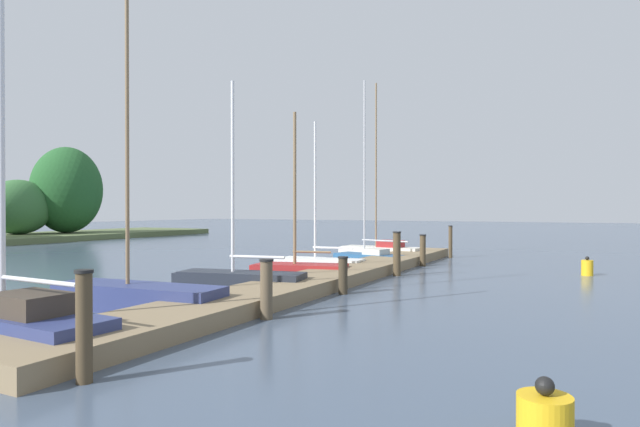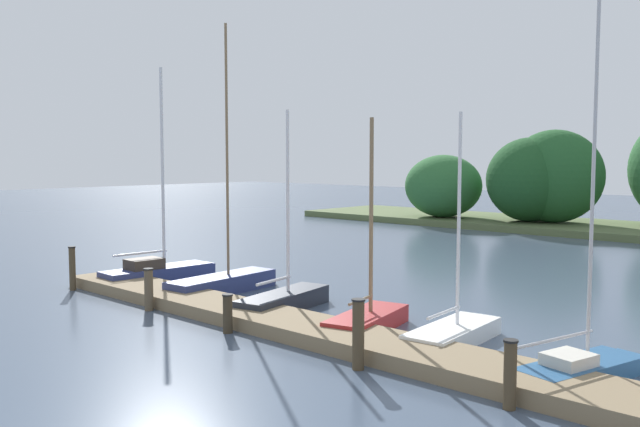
{
  "view_description": "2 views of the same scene",
  "coord_description": "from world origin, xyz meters",
  "px_view_note": "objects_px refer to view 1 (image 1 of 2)",
  "views": [
    {
      "loc": [
        -14.41,
        5.25,
        2.2
      ],
      "look_at": [
        2.8,
        14.02,
        2.03
      ],
      "focal_mm": 30.0,
      "sensor_mm": 36.0,
      "label": 1
    },
    {
      "loc": [
        11.06,
        0.5,
        4.32
      ],
      "look_at": [
        -1.23,
        13.59,
        2.83
      ],
      "focal_mm": 38.37,
      "sensor_mm": 36.0,
      "label": 2
    }
  ],
  "objects_px": {
    "mooring_piling_0": "(84,326)",
    "mooring_piling_1": "(266,289)",
    "sailboat_0": "(9,319)",
    "sailboat_5": "(367,255)",
    "channel_buoy_0": "(545,418)",
    "mooring_piling_4": "(423,250)",
    "sailboat_2": "(236,279)",
    "mooring_piling_2": "(343,275)",
    "mooring_piling_3": "(397,254)",
    "sailboat_6": "(379,249)",
    "sailboat_3": "(297,268)",
    "channel_buoy_1": "(587,268)",
    "sailboat_1": "(132,293)",
    "mooring_piling_5": "(450,242)",
    "sailboat_4": "(317,262)"
  },
  "relations": [
    {
      "from": "mooring_piling_5",
      "to": "sailboat_0",
      "type": "bearing_deg",
      "value": 171.28
    },
    {
      "from": "sailboat_3",
      "to": "sailboat_4",
      "type": "distance_m",
      "value": 2.27
    },
    {
      "from": "mooring_piling_2",
      "to": "sailboat_1",
      "type": "bearing_deg",
      "value": 141.47
    },
    {
      "from": "mooring_piling_2",
      "to": "mooring_piling_5",
      "type": "xyz_separation_m",
      "value": [
        11.42,
        -0.08,
        0.24
      ]
    },
    {
      "from": "channel_buoy_0",
      "to": "channel_buoy_1",
      "type": "distance_m",
      "value": 14.28
    },
    {
      "from": "channel_buoy_1",
      "to": "sailboat_6",
      "type": "bearing_deg",
      "value": 68.63
    },
    {
      "from": "sailboat_2",
      "to": "mooring_piling_3",
      "type": "relative_size",
      "value": 3.87
    },
    {
      "from": "sailboat_1",
      "to": "sailboat_5",
      "type": "bearing_deg",
      "value": -98.96
    },
    {
      "from": "sailboat_6",
      "to": "mooring_piling_1",
      "type": "relative_size",
      "value": 6.65
    },
    {
      "from": "sailboat_3",
      "to": "sailboat_5",
      "type": "bearing_deg",
      "value": -105.34
    },
    {
      "from": "sailboat_1",
      "to": "mooring_piling_1",
      "type": "bearing_deg",
      "value": -176.58
    },
    {
      "from": "mooring_piling_5",
      "to": "mooring_piling_2",
      "type": "bearing_deg",
      "value": 179.61
    },
    {
      "from": "sailboat_0",
      "to": "sailboat_3",
      "type": "distance_m",
      "value": 9.39
    },
    {
      "from": "sailboat_0",
      "to": "sailboat_2",
      "type": "xyz_separation_m",
      "value": [
        6.27,
        0.02,
        -0.09
      ]
    },
    {
      "from": "sailboat_0",
      "to": "mooring_piling_3",
      "type": "height_order",
      "value": "sailboat_0"
    },
    {
      "from": "sailboat_2",
      "to": "sailboat_4",
      "type": "relative_size",
      "value": 1.05
    },
    {
      "from": "mooring_piling_2",
      "to": "mooring_piling_4",
      "type": "distance_m",
      "value": 7.51
    },
    {
      "from": "sailboat_6",
      "to": "mooring_piling_0",
      "type": "bearing_deg",
      "value": 101.96
    },
    {
      "from": "sailboat_1",
      "to": "mooring_piling_3",
      "type": "relative_size",
      "value": 5.82
    },
    {
      "from": "sailboat_4",
      "to": "mooring_piling_1",
      "type": "relative_size",
      "value": 4.46
    },
    {
      "from": "mooring_piling_1",
      "to": "channel_buoy_0",
      "type": "height_order",
      "value": "mooring_piling_1"
    },
    {
      "from": "mooring_piling_0",
      "to": "mooring_piling_1",
      "type": "xyz_separation_m",
      "value": [
        4.34,
        0.06,
        -0.12
      ]
    },
    {
      "from": "mooring_piling_0",
      "to": "channel_buoy_0",
      "type": "xyz_separation_m",
      "value": [
        0.74,
        -5.33,
        -0.48
      ]
    },
    {
      "from": "sailboat_5",
      "to": "mooring_piling_3",
      "type": "relative_size",
      "value": 5.13
    },
    {
      "from": "channel_buoy_1",
      "to": "mooring_piling_5",
      "type": "bearing_deg",
      "value": 52.07
    },
    {
      "from": "sailboat_2",
      "to": "mooring_piling_2",
      "type": "distance_m",
      "value": 2.9
    },
    {
      "from": "sailboat_1",
      "to": "mooring_piling_4",
      "type": "relative_size",
      "value": 6.97
    },
    {
      "from": "mooring_piling_4",
      "to": "channel_buoy_1",
      "type": "distance_m",
      "value": 5.68
    },
    {
      "from": "sailboat_0",
      "to": "sailboat_5",
      "type": "xyz_separation_m",
      "value": [
        14.87,
        -0.29,
        -0.09
      ]
    },
    {
      "from": "sailboat_1",
      "to": "channel_buoy_0",
      "type": "height_order",
      "value": "sailboat_1"
    },
    {
      "from": "sailboat_1",
      "to": "mooring_piling_2",
      "type": "xyz_separation_m",
      "value": [
        4.04,
        -3.22,
        0.12
      ]
    },
    {
      "from": "sailboat_2",
      "to": "mooring_piling_2",
      "type": "height_order",
      "value": "sailboat_2"
    },
    {
      "from": "mooring_piling_3",
      "to": "sailboat_2",
      "type": "bearing_deg",
      "value": 150.78
    },
    {
      "from": "mooring_piling_3",
      "to": "channel_buoy_0",
      "type": "xyz_separation_m",
      "value": [
        -11.35,
        -5.31,
        -0.49
      ]
    },
    {
      "from": "mooring_piling_0",
      "to": "mooring_piling_2",
      "type": "distance_m",
      "value": 7.89
    },
    {
      "from": "sailboat_3",
      "to": "mooring_piling_3",
      "type": "distance_m",
      "value": 3.31
    },
    {
      "from": "sailboat_0",
      "to": "sailboat_5",
      "type": "relative_size",
      "value": 0.98
    },
    {
      "from": "sailboat_4",
      "to": "mooring_piling_1",
      "type": "height_order",
      "value": "sailboat_4"
    },
    {
      "from": "mooring_piling_5",
      "to": "channel_buoy_0",
      "type": "height_order",
      "value": "mooring_piling_5"
    },
    {
      "from": "sailboat_5",
      "to": "channel_buoy_1",
      "type": "relative_size",
      "value": 11.74
    },
    {
      "from": "channel_buoy_0",
      "to": "sailboat_0",
      "type": "bearing_deg",
      "value": 89.52
    },
    {
      "from": "sailboat_4",
      "to": "mooring_piling_2",
      "type": "bearing_deg",
      "value": 118.87
    },
    {
      "from": "mooring_piling_0",
      "to": "mooring_piling_5",
      "type": "bearing_deg",
      "value": -0.2
    },
    {
      "from": "sailboat_1",
      "to": "sailboat_5",
      "type": "xyz_separation_m",
      "value": [
        11.83,
        -0.75,
        -0.05
      ]
    },
    {
      "from": "mooring_piling_4",
      "to": "channel_buoy_0",
      "type": "height_order",
      "value": "mooring_piling_4"
    },
    {
      "from": "mooring_piling_4",
      "to": "sailboat_1",
      "type": "bearing_deg",
      "value": 164.72
    },
    {
      "from": "mooring_piling_4",
      "to": "mooring_piling_5",
      "type": "xyz_separation_m",
      "value": [
        3.91,
        -0.14,
        0.12
      ]
    },
    {
      "from": "sailboat_6",
      "to": "mooring_piling_3",
      "type": "xyz_separation_m",
      "value": [
        -6.27,
        -2.97,
        0.38
      ]
    },
    {
      "from": "channel_buoy_0",
      "to": "mooring_piling_4",
      "type": "bearing_deg",
      "value": 20.21
    },
    {
      "from": "sailboat_1",
      "to": "sailboat_6",
      "type": "height_order",
      "value": "sailboat_1"
    }
  ]
}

